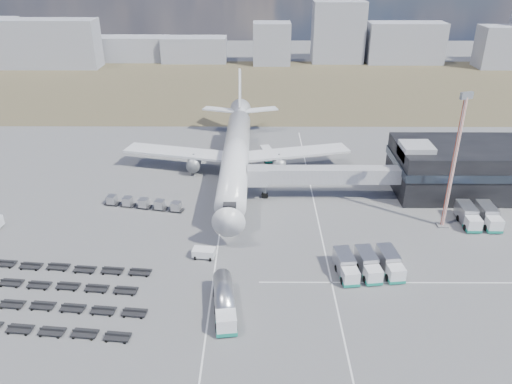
{
  "coord_description": "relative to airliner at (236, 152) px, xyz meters",
  "views": [
    {
      "loc": [
        4.8,
        -69.76,
        45.63
      ],
      "look_at": [
        4.44,
        14.91,
        4.0
      ],
      "focal_mm": 35.0,
      "sensor_mm": 36.0,
      "label": 1
    }
  ],
  "objects": [
    {
      "name": "jet_bridge",
      "position": [
        15.9,
        -11.95,
        -0.24
      ],
      "size": [
        30.3,
        3.8,
        7.05
      ],
      "color": "#939399",
      "rests_on": "ground"
    },
    {
      "name": "service_trucks_far",
      "position": [
        44.99,
        -22.46,
        -3.64
      ],
      "size": [
        6.44,
        7.67,
        3.05
      ],
      "rotation": [
        0.0,
        0.0,
        -0.02
      ],
      "color": "silver",
      "rests_on": "ground"
    },
    {
      "name": "service_trucks_near",
      "position": [
        21.88,
        -37.89,
        -3.71
      ],
      "size": [
        10.33,
        8.28,
        2.91
      ],
      "rotation": [
        0.0,
        0.0,
        0.12
      ],
      "color": "silver",
      "rests_on": "ground"
    },
    {
      "name": "uld_row",
      "position": [
        -17.39,
        -16.48,
        -4.24
      ],
      "size": [
        16.02,
        4.93,
        1.76
      ],
      "rotation": [
        0.0,
        0.0,
        -0.21
      ],
      "color": "black",
      "rests_on": "ground"
    },
    {
      "name": "skyline",
      "position": [
        -8.5,
        117.23,
        3.88
      ],
      "size": [
        291.18,
        26.23,
        25.99
      ],
      "color": "#90919D",
      "rests_on": "ground"
    },
    {
      "name": "catering_truck",
      "position": [
        6.96,
        8.32,
        -3.97
      ],
      "size": [
        3.58,
        6.0,
        2.58
      ],
      "rotation": [
        0.0,
        0.0,
        0.24
      ],
      "color": "silver",
      "rests_on": "ground"
    },
    {
      "name": "floodlight_mast",
      "position": [
        38.41,
        -23.12,
        7.12
      ],
      "size": [
        2.35,
        1.91,
        24.76
      ],
      "rotation": [
        0.0,
        0.0,
        0.36
      ],
      "color": "#B5371D",
      "rests_on": "ground"
    },
    {
      "name": "pushback_tug",
      "position": [
        -4.0,
        -33.62,
        -4.5
      ],
      "size": [
        3.86,
        2.51,
        1.59
      ],
      "primitive_type": "cube",
      "rotation": [
        0.0,
        0.0,
        -0.14
      ],
      "color": "silver",
      "rests_on": "ground"
    },
    {
      "name": "terminal",
      "position": [
        47.77,
        -8.41,
        -0.04
      ],
      "size": [
        30.4,
        16.4,
        11.0
      ],
      "color": "black",
      "rests_on": "ground"
    },
    {
      "name": "grass_strip",
      "position": [
        0.0,
        77.62,
        -5.29
      ],
      "size": [
        420.0,
        90.0,
        0.01
      ],
      "primitive_type": "cube",
      "color": "#463F2A",
      "rests_on": "ground"
    },
    {
      "name": "airliner",
      "position": [
        0.0,
        0.0,
        0.0
      ],
      "size": [
        51.59,
        64.53,
        17.62
      ],
      "color": "silver",
      "rests_on": "ground"
    },
    {
      "name": "ground",
      "position": [
        0.0,
        -32.38,
        -5.29
      ],
      "size": [
        420.0,
        420.0,
        0.0
      ],
      "primitive_type": "plane",
      "color": "#565659",
      "rests_on": "ground"
    },
    {
      "name": "lane_markings",
      "position": [
        9.77,
        -29.38,
        -5.29
      ],
      "size": [
        47.12,
        110.0,
        0.01
      ],
      "color": "silver",
      "rests_on": "ground"
    },
    {
      "name": "baggage_dollies",
      "position": [
        -28.14,
        -44.12,
        -4.89
      ],
      "size": [
        36.03,
        19.05,
        0.8
      ],
      "rotation": [
        0.0,
        0.0,
        -0.1
      ],
      "color": "black",
      "rests_on": "ground"
    },
    {
      "name": "fuel_tanker",
      "position": [
        0.21,
        -47.17,
        -3.52
      ],
      "size": [
        4.03,
        11.2,
        3.54
      ],
      "rotation": [
        0.0,
        0.0,
        0.12
      ],
      "color": "silver",
      "rests_on": "ground"
    }
  ]
}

